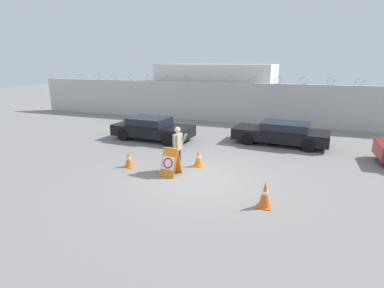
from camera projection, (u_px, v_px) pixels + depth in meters
The scene contains 10 objects.
ground_plane at pixel (199, 179), 11.03m from camera, with size 90.00×90.00×0.00m, color gray.
perimeter_wall at pixel (252, 104), 20.73m from camera, with size 36.00×0.30×3.25m.
building_block at pixel (219, 89), 25.24m from camera, with size 9.07×6.21×4.03m.
barricade_sign at pixel (170, 162), 11.32m from camera, with size 0.67×0.78×1.06m.
security_guard at pixel (178, 146), 11.74m from camera, with size 0.42×0.63×1.76m.
traffic_cone_near at pixel (129, 159), 12.29m from camera, with size 0.39×0.39×0.64m.
traffic_cone_mid at pixel (199, 158), 12.37m from camera, with size 0.43×0.43×0.69m.
traffic_cone_far at pixel (265, 194), 8.83m from camera, with size 0.42×0.42×0.80m.
parked_car_front_coupe at pixel (152, 128), 16.61m from camera, with size 4.49×2.14×1.23m.
parked_car_rear_sedan at pixel (281, 133), 15.60m from camera, with size 4.92×2.25×1.19m.
Camera 1 is at (3.40, -9.73, 4.16)m, focal length 28.00 mm.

